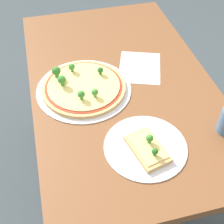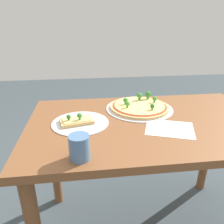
% 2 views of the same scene
% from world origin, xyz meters
% --- Properties ---
extents(ground_plane, '(8.00, 8.00, 0.00)m').
position_xyz_m(ground_plane, '(0.00, 0.00, 0.00)').
color(ground_plane, '#3D474C').
extents(dining_table, '(1.23, 0.74, 0.77)m').
position_xyz_m(dining_table, '(0.00, 0.00, 0.66)').
color(dining_table, brown).
rests_on(dining_table, ground_plane).
extents(pizza_tray_whole, '(0.38, 0.38, 0.07)m').
position_xyz_m(pizza_tray_whole, '(-0.02, 0.16, 0.78)').
color(pizza_tray_whole, silver).
rests_on(pizza_tray_whole, dining_table).
extents(pizza_tray_slice, '(0.28, 0.28, 0.06)m').
position_xyz_m(pizza_tray_slice, '(-0.36, 0.01, 0.78)').
color(pizza_tray_slice, silver).
rests_on(pizza_tray_slice, dining_table).
extents(paper_menu, '(0.27, 0.24, 0.00)m').
position_xyz_m(paper_menu, '(0.06, -0.10, 0.77)').
color(paper_menu, white).
rests_on(paper_menu, dining_table).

